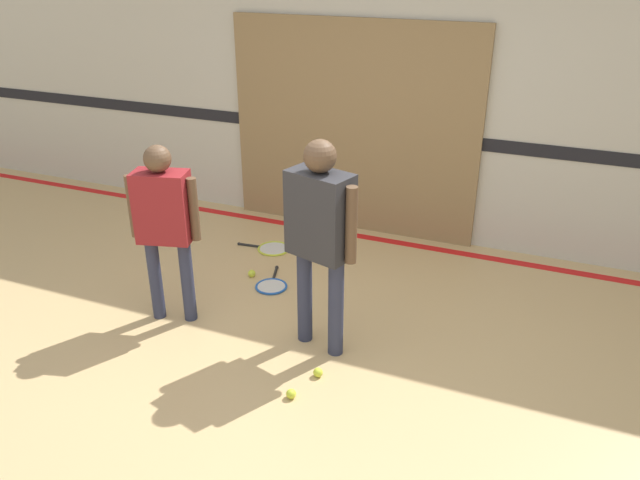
{
  "coord_description": "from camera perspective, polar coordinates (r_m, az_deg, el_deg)",
  "views": [
    {
      "loc": [
        1.68,
        -3.31,
        2.67
      ],
      "look_at": [
        0.22,
        0.24,
        0.86
      ],
      "focal_mm": 35.0,
      "sensor_mm": 36.0,
      "label": 1
    }
  ],
  "objects": [
    {
      "name": "tennis_ball_by_spare_racket",
      "position": [
        5.59,
        -6.26,
        -3.06
      ],
      "size": [
        0.07,
        0.07,
        0.07
      ],
      "primitive_type": "sphere",
      "color": "#CCE038",
      "rests_on": "ground_plane"
    },
    {
      "name": "racket_second_spare",
      "position": [
        6.08,
        -4.4,
        -0.76
      ],
      "size": [
        0.55,
        0.35,
        0.03
      ],
      "rotation": [
        0.0,
        0.0,
        3.24
      ],
      "color": "#C6D838",
      "rests_on": "ground_plane"
    },
    {
      "name": "person_instructor",
      "position": [
        4.2,
        0.0,
        1.32
      ],
      "size": [
        0.57,
        0.35,
        1.56
      ],
      "rotation": [
        0.0,
        0.0,
        -0.28
      ],
      "color": "#2D334C",
      "rests_on": "ground_plane"
    },
    {
      "name": "tennis_ball_stray_left",
      "position": [
        4.18,
        -2.66,
        -13.87
      ],
      "size": [
        0.07,
        0.07,
        0.07
      ],
      "primitive_type": "sphere",
      "color": "#CCE038",
      "rests_on": "ground_plane"
    },
    {
      "name": "wall_back",
      "position": [
        6.06,
        6.18,
        14.93
      ],
      "size": [
        16.0,
        0.07,
        3.2
      ],
      "color": "beige",
      "rests_on": "ground_plane"
    },
    {
      "name": "wall_panel",
      "position": [
        6.22,
        3.0,
        10.08
      ],
      "size": [
        2.51,
        0.05,
        2.09
      ],
      "color": "#93754C",
      "rests_on": "ground_plane"
    },
    {
      "name": "ground_plane",
      "position": [
        4.57,
        -3.71,
        -10.55
      ],
      "size": [
        16.0,
        16.0,
        0.0
      ],
      "primitive_type": "plane",
      "color": "tan"
    },
    {
      "name": "tennis_ball_near_instructor",
      "position": [
        4.35,
        -0.19,
        -12.01
      ],
      "size": [
        0.07,
        0.07,
        0.07
      ],
      "primitive_type": "sphere",
      "color": "#CCE038",
      "rests_on": "ground_plane"
    },
    {
      "name": "racket_spare_on_floor",
      "position": [
        5.43,
        -4.44,
        -4.14
      ],
      "size": [
        0.35,
        0.53,
        0.03
      ],
      "rotation": [
        0.0,
        0.0,
        1.89
      ],
      "color": "blue",
      "rests_on": "ground_plane"
    },
    {
      "name": "person_student_left",
      "position": [
        4.73,
        -14.08,
        2.13
      ],
      "size": [
        0.52,
        0.31,
        1.41
      ],
      "rotation": [
        0.0,
        0.0,
        0.26
      ],
      "color": "#2D334C",
      "rests_on": "ground_plane"
    },
    {
      "name": "floor_stripe",
      "position": [
        6.31,
        4.84,
        0.17
      ],
      "size": [
        14.4,
        0.1,
        0.01
      ],
      "color": "red",
      "rests_on": "ground_plane"
    }
  ]
}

